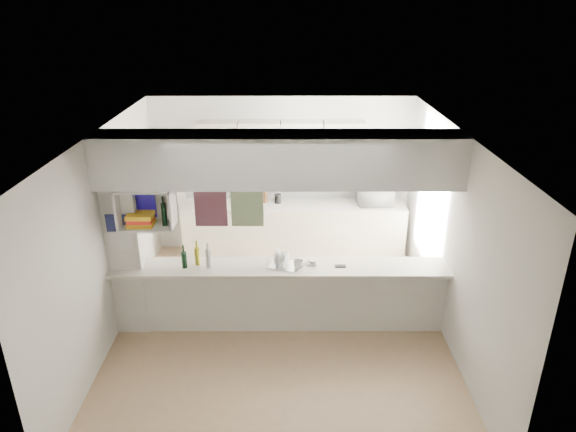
{
  "coord_description": "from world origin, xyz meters",
  "views": [
    {
      "loc": [
        0.1,
        -5.63,
        3.99
      ],
      "look_at": [
        0.1,
        0.5,
        1.39
      ],
      "focal_mm": 32.0,
      "sensor_mm": 36.0,
      "label": 1
    }
  ],
  "objects_px": {
    "bowl": "(374,184)",
    "dish_rack": "(285,260)",
    "microwave": "(375,195)",
    "wine_bottles": "(197,258)"
  },
  "relations": [
    {
      "from": "bowl",
      "to": "dish_rack",
      "type": "xyz_separation_m",
      "value": [
        -1.42,
        -2.11,
        -0.25
      ]
    },
    {
      "from": "microwave",
      "to": "wine_bottles",
      "type": "height_order",
      "value": "wine_bottles"
    },
    {
      "from": "microwave",
      "to": "dish_rack",
      "type": "bearing_deg",
      "value": 50.52
    },
    {
      "from": "microwave",
      "to": "bowl",
      "type": "distance_m",
      "value": 0.19
    },
    {
      "from": "dish_rack",
      "to": "wine_bottles",
      "type": "bearing_deg",
      "value": -161.01
    },
    {
      "from": "microwave",
      "to": "wine_bottles",
      "type": "distance_m",
      "value": 3.29
    },
    {
      "from": "bowl",
      "to": "dish_rack",
      "type": "bearing_deg",
      "value": -123.96
    },
    {
      "from": "microwave",
      "to": "bowl",
      "type": "height_order",
      "value": "bowl"
    },
    {
      "from": "microwave",
      "to": "wine_bottles",
      "type": "xyz_separation_m",
      "value": [
        -2.53,
        -2.1,
        -0.03
      ]
    },
    {
      "from": "bowl",
      "to": "wine_bottles",
      "type": "height_order",
      "value": "bowl"
    }
  ]
}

